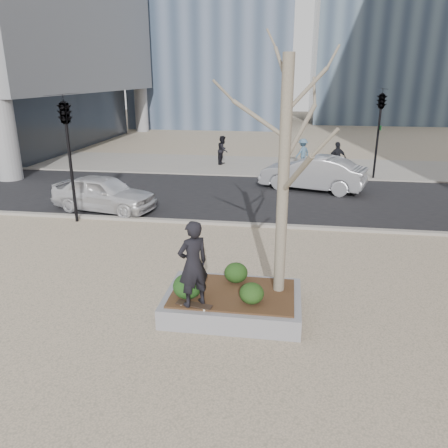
# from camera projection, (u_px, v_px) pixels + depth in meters

# --- Properties ---
(ground) EXTENTS (120.00, 120.00, 0.00)m
(ground) POSITION_uv_depth(u_px,v_px,m) (190.00, 308.00, 10.01)
(ground) COLOR tan
(ground) RESTS_ON ground
(street) EXTENTS (60.00, 8.00, 0.02)m
(street) POSITION_uv_depth(u_px,v_px,m) (239.00, 196.00, 19.37)
(street) COLOR black
(street) RESTS_ON ground
(far_sidewalk) EXTENTS (60.00, 6.00, 0.02)m
(far_sidewalk) POSITION_uv_depth(u_px,v_px,m) (253.00, 166.00, 25.93)
(far_sidewalk) COLOR gray
(far_sidewalk) RESTS_ON ground
(planter) EXTENTS (3.00, 2.00, 0.45)m
(planter) POSITION_uv_depth(u_px,v_px,m) (233.00, 303.00, 9.80)
(planter) COLOR gray
(planter) RESTS_ON ground
(planter_mulch) EXTENTS (2.70, 1.70, 0.04)m
(planter_mulch) POSITION_uv_depth(u_px,v_px,m) (233.00, 293.00, 9.72)
(planter_mulch) COLOR #382314
(planter_mulch) RESTS_ON planter
(sycamore_tree) EXTENTS (2.80, 2.80, 6.60)m
(sycamore_tree) POSITION_uv_depth(u_px,v_px,m) (285.00, 142.00, 8.79)
(sycamore_tree) COLOR gray
(sycamore_tree) RESTS_ON planter_mulch
(shrub_left) EXTENTS (0.64, 0.64, 0.54)m
(shrub_left) POSITION_uv_depth(u_px,v_px,m) (188.00, 286.00, 9.40)
(shrub_left) COLOR #133C14
(shrub_left) RESTS_ON planter_mulch
(shrub_middle) EXTENTS (0.55, 0.55, 0.47)m
(shrub_middle) POSITION_uv_depth(u_px,v_px,m) (236.00, 273.00, 10.14)
(shrub_middle) COLOR #1A3811
(shrub_middle) RESTS_ON planter_mulch
(shrub_right) EXTENTS (0.52, 0.52, 0.45)m
(shrub_right) POSITION_uv_depth(u_px,v_px,m) (252.00, 293.00, 9.19)
(shrub_right) COLOR #173210
(shrub_right) RESTS_ON planter_mulch
(skateboard) EXTENTS (0.80, 0.36, 0.08)m
(skateboard) POSITION_uv_depth(u_px,v_px,m) (194.00, 306.00, 9.15)
(skateboard) COLOR black
(skateboard) RESTS_ON planter
(skateboarder) EXTENTS (0.80, 0.77, 1.84)m
(skateboarder) POSITION_uv_depth(u_px,v_px,m) (193.00, 264.00, 8.84)
(skateboarder) COLOR black
(skateboarder) RESTS_ON skateboard
(police_car) EXTENTS (4.36, 2.42, 1.40)m
(police_car) POSITION_uv_depth(u_px,v_px,m) (104.00, 193.00, 17.03)
(police_car) COLOR silver
(police_car) RESTS_ON street
(car_silver) EXTENTS (5.04, 2.99, 1.57)m
(car_silver) POSITION_uv_depth(u_px,v_px,m) (312.00, 173.00, 20.14)
(car_silver) COLOR #A3A5AC
(car_silver) RESTS_ON street
(pedestrian_a) EXTENTS (0.75, 0.90, 1.69)m
(pedestrian_a) POSITION_uv_depth(u_px,v_px,m) (223.00, 150.00, 26.01)
(pedestrian_a) COLOR black
(pedestrian_a) RESTS_ON far_sidewalk
(pedestrian_b) EXTENTS (1.13, 1.16, 1.59)m
(pedestrian_b) POSITION_uv_depth(u_px,v_px,m) (303.00, 152.00, 25.51)
(pedestrian_b) COLOR #476781
(pedestrian_b) RESTS_ON far_sidewalk
(pedestrian_c) EXTENTS (1.12, 0.83, 1.77)m
(pedestrian_c) POSITION_uv_depth(u_px,v_px,m) (337.00, 159.00, 23.05)
(pedestrian_c) COLOR black
(pedestrian_c) RESTS_ON far_sidewalk
(traffic_light_near) EXTENTS (0.60, 2.48, 4.50)m
(traffic_light_near) POSITION_uv_depth(u_px,v_px,m) (70.00, 160.00, 15.30)
(traffic_light_near) COLOR black
(traffic_light_near) RESTS_ON ground
(traffic_light_far) EXTENTS (0.60, 2.48, 4.50)m
(traffic_light_far) POSITION_uv_depth(u_px,v_px,m) (378.00, 135.00, 22.05)
(traffic_light_far) COLOR black
(traffic_light_far) RESTS_ON ground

